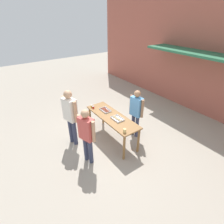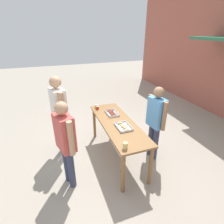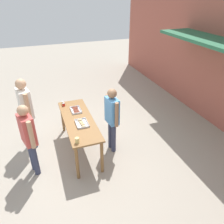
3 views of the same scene
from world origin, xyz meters
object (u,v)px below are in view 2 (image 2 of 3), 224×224
object	(u,v)px
condiment_jar_mustard	(96,106)
condiment_jar_ketchup	(97,108)
food_tray_buns	(123,127)
person_customer_with_cup	(65,139)
person_server_behind_table	(156,118)
food_tray_sausages	(112,113)
beer_cup	(125,146)
person_customer_holding_hotdog	(59,110)

from	to	relation	value
condiment_jar_mustard	condiment_jar_ketchup	bearing A→B (deg)	1.06
food_tray_buns	person_customer_with_cup	distance (m)	1.15
condiment_jar_mustard	person_server_behind_table	bearing A→B (deg)	39.54
person_server_behind_table	person_customer_with_cup	distance (m)	1.84
condiment_jar_mustard	food_tray_buns	bearing A→B (deg)	12.41
food_tray_sausages	condiment_jar_ketchup	world-z (taller)	condiment_jar_ketchup
person_server_behind_table	person_customer_with_cup	world-z (taller)	person_customer_with_cup
food_tray_sausages	beer_cup	size ratio (longest dim) A/B	3.19
food_tray_sausages	person_server_behind_table	xyz separation A→B (m)	(0.70, 0.71, 0.10)
food_tray_buns	beer_cup	xyz separation A→B (m)	(0.63, -0.24, 0.04)
condiment_jar_mustard	condiment_jar_ketchup	xyz separation A→B (m)	(0.10, 0.00, 0.00)
food_tray_buns	person_customer_holding_hotdog	size ratio (longest dim) A/B	0.21
condiment_jar_mustard	condiment_jar_ketchup	size ratio (longest dim) A/B	1.00
food_tray_sausages	condiment_jar_mustard	xyz separation A→B (m)	(-0.45, -0.25, 0.03)
person_server_behind_table	person_customer_holding_hotdog	bearing A→B (deg)	-120.26
condiment_jar_mustard	person_customer_holding_hotdog	size ratio (longest dim) A/B	0.05
person_customer_holding_hotdog	person_customer_with_cup	size ratio (longest dim) A/B	1.10
food_tray_sausages	food_tray_buns	xyz separation A→B (m)	(0.66, -0.00, 0.01)
condiment_jar_ketchup	food_tray_buns	bearing A→B (deg)	13.49
food_tray_sausages	condiment_jar_mustard	size ratio (longest dim) A/B	4.42
food_tray_buns	condiment_jar_ketchup	distance (m)	1.04
food_tray_buns	beer_cup	world-z (taller)	beer_cup
food_tray_buns	condiment_jar_mustard	size ratio (longest dim) A/B	4.58
food_tray_sausages	condiment_jar_ketchup	distance (m)	0.43
person_customer_holding_hotdog	person_customer_with_cup	distance (m)	0.98
person_customer_holding_hotdog	person_customer_with_cup	world-z (taller)	person_customer_holding_hotdog
condiment_jar_mustard	person_customer_with_cup	world-z (taller)	person_customer_with_cup
food_tray_sausages	food_tray_buns	size ratio (longest dim) A/B	0.97
person_server_behind_table	person_customer_with_cup	xyz separation A→B (m)	(0.15, -1.84, -0.00)
food_tray_sausages	condiment_jar_ketchup	bearing A→B (deg)	-145.44
food_tray_sausages	condiment_jar_mustard	world-z (taller)	condiment_jar_mustard
beer_cup	person_customer_holding_hotdog	distance (m)	1.69
beer_cup	person_customer_holding_hotdog	world-z (taller)	person_customer_holding_hotdog
beer_cup	person_customer_with_cup	bearing A→B (deg)	-116.52
beer_cup	food_tray_buns	bearing A→B (deg)	159.28
food_tray_buns	condiment_jar_mustard	world-z (taller)	condiment_jar_mustard
condiment_jar_ketchup	person_customer_holding_hotdog	world-z (taller)	person_customer_holding_hotdog
person_server_behind_table	person_customer_holding_hotdog	xyz separation A→B (m)	(-0.83, -1.84, 0.10)
person_server_behind_table	person_customer_holding_hotdog	size ratio (longest dim) A/B	0.91
condiment_jar_ketchup	beer_cup	bearing A→B (deg)	0.13
food_tray_sausages	person_customer_with_cup	xyz separation A→B (m)	(0.84, -1.13, 0.10)
condiment_jar_mustard	person_server_behind_table	distance (m)	1.50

